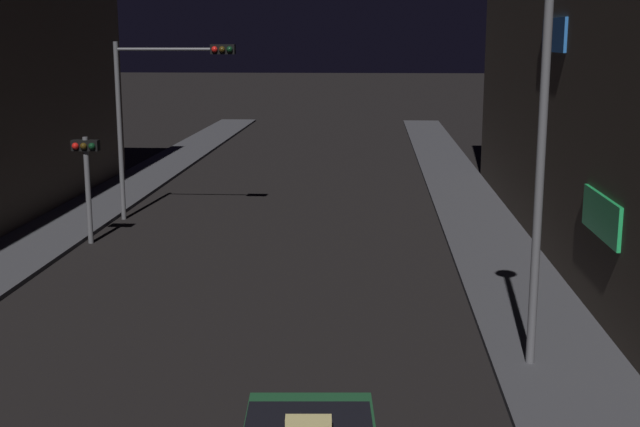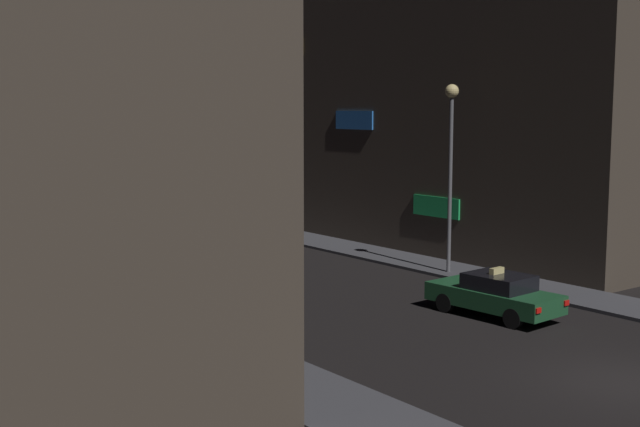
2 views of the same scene
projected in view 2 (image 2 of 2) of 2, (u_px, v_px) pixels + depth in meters
ground_plane at (625, 383)px, 20.26m from camera, size 300.00×300.00×0.00m
sidewalk_right at (242, 226)px, 47.14m from camera, size 2.58×61.74×0.12m
building_facade_right at (410, 109)px, 42.59m from camera, size 7.59×28.66×13.43m
taxi at (495, 294)px, 26.67m from camera, size 2.07×4.55×1.62m
traffic_light_overhead at (89, 164)px, 36.90m from camera, size 4.05×0.42×5.99m
traffic_light_left_kerb at (89, 217)px, 33.55m from camera, size 0.80×0.42×3.23m
sign_pole_left at (264, 272)px, 21.55m from camera, size 0.61×0.10×3.84m
street_lamp_near_block at (451, 140)px, 32.80m from camera, size 0.55×0.55×7.58m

